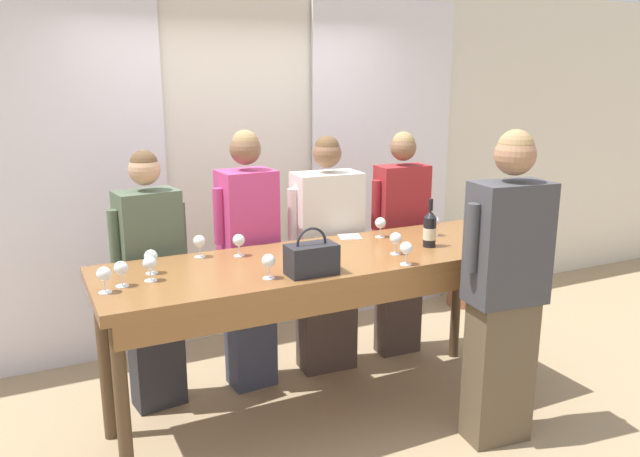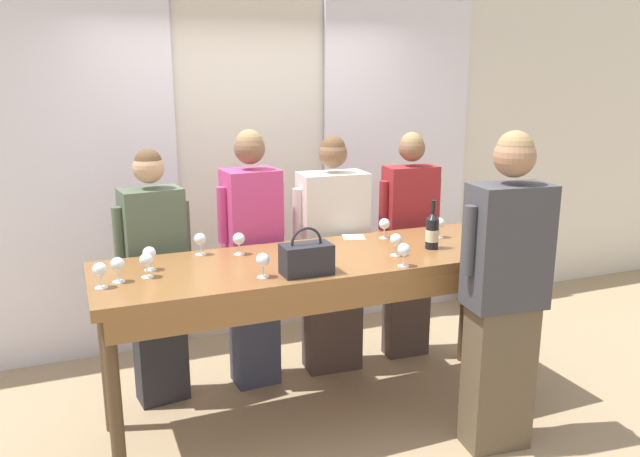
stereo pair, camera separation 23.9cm
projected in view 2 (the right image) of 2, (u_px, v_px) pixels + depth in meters
The scene contains 25 objects.
ground_plane at pixel (325, 415), 3.93m from camera, with size 18.00×18.00×0.00m, color tan.
wall_back at pixel (252, 163), 4.95m from camera, with size 12.00×0.06×2.80m.
curtain_panel_left at pixel (82, 181), 4.44m from camera, with size 1.35×0.03×2.69m.
curtain_panel_right at pixel (397, 163), 5.38m from camera, with size 1.35×0.03×2.69m.
tasting_bar at pixel (327, 273), 3.68m from camera, with size 2.66×0.82×1.04m.
wine_bottle at pixel (432, 231), 3.82m from camera, with size 0.08×0.08×0.30m.
handbag at pixel (307, 258), 3.33m from camera, with size 0.27×0.15×0.26m.
wine_glass_front_left at pixel (146, 261), 3.27m from camera, with size 0.07×0.07×0.13m.
wine_glass_front_mid at pixel (200, 240), 3.68m from camera, with size 0.07×0.07×0.13m.
wine_glass_front_right at pixel (239, 240), 3.69m from camera, with size 0.07×0.07×0.13m.
wine_glass_center_left at pixel (149, 254), 3.40m from camera, with size 0.07×0.07×0.13m.
wine_glass_center_mid at pixel (404, 250), 3.46m from camera, with size 0.07×0.07×0.13m.
wine_glass_center_right at pixel (263, 261), 3.27m from camera, with size 0.07×0.07×0.13m.
wine_glass_back_left at pixel (439, 224), 4.08m from camera, with size 0.07×0.07×0.13m.
wine_glass_back_mid at pixel (384, 225), 4.06m from camera, with size 0.07×0.07×0.13m.
wine_glass_back_right at pixel (396, 241), 3.67m from camera, with size 0.07×0.07×0.13m.
wine_glass_near_host at pixel (118, 265), 3.20m from camera, with size 0.07×0.07×0.13m.
wine_glass_by_bottle at pixel (100, 271), 3.11m from camera, with size 0.07×0.07×0.13m.
napkin at pixel (354, 237), 4.10m from camera, with size 0.18×0.18×0.00m.
guest_olive_jacket at pixel (156, 276), 3.93m from camera, with size 0.48×0.28×1.65m.
guest_pink_top at pixel (253, 257), 4.15m from camera, with size 0.46×0.29×1.75m.
guest_cream_sweater at pixel (332, 256), 4.38m from camera, with size 0.57×0.30×1.69m.
guest_striped_shirt at pixel (409, 243), 4.59m from camera, with size 0.49×0.22×1.69m.
host_pouring at pixel (504, 292), 3.40m from camera, with size 0.54×0.30×1.81m.
potted_plant at pixel (480, 278), 5.67m from camera, with size 0.30×0.30×0.59m.
Camera 2 is at (-1.36, -3.26, 2.08)m, focal length 35.00 mm.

